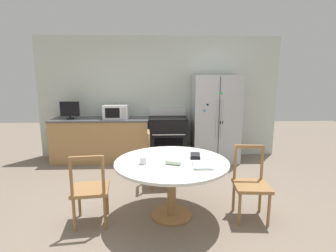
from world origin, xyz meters
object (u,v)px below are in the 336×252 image
Objects in this scene: oven_range at (168,139)px; countertop_tv at (70,110)px; dining_chair_right at (251,184)px; dining_chair_left at (90,190)px; microwave at (116,112)px; dining_chair_far at (159,160)px; candle_glass at (143,161)px; wallet at (195,156)px; refrigerator at (215,119)px.

countertop_tv reaches higher than oven_range.
dining_chair_left is at bearing 7.21° from dining_chair_right.
microwave is 3.18m from dining_chair_right.
dining_chair_left and dining_chair_far have the same top height.
wallet is (0.65, 0.19, -0.01)m from candle_glass.
refrigerator is at bearing -1.55° from microwave.
countertop_tv is 4.51× the size of candle_glass.
microwave reaches higher than candle_glass.
dining_chair_far is 6.61× the size of wallet.
oven_range reaches higher than dining_chair_right.
countertop_tv is at bearing 179.52° from refrigerator.
microwave is 1.30× the size of countertop_tv.
oven_range is (-0.98, 0.03, -0.43)m from refrigerator.
dining_chair_left is 1.00× the size of dining_chair_right.
candle_glass is (-1.33, -0.03, 0.33)m from dining_chair_right.
wallet is (-0.68, 0.16, 0.32)m from dining_chair_right.
dining_chair_far is at bearing -132.72° from refrigerator.
candle_glass is (-0.39, -2.38, 0.30)m from oven_range.
countertop_tv reaches higher than candle_glass.
countertop_tv is 3.83m from dining_chair_right.
refrigerator is 1.81m from dining_chair_far.
oven_range is at bearing -1.62° from microwave.
refrigerator is 4.69× the size of countertop_tv.
wallet is (1.34, -2.22, -0.28)m from microwave.
countertop_tv is 0.42× the size of dining_chair_left.
countertop_tv is (-2.01, -0.00, 0.62)m from oven_range.
refrigerator is 1.66× the size of oven_range.
microwave is (-1.07, 0.03, 0.57)m from oven_range.
wallet is (0.26, -2.19, 0.29)m from oven_range.
wallet is at bearing 3.80° from dining_chair_left.
dining_chair_right reaches higher than candle_glass.
dining_chair_far is (-1.19, -1.29, -0.46)m from refrigerator.
candle_glass is (1.62, -2.38, -0.32)m from countertop_tv.
dining_chair_right is (2.95, -2.35, -0.66)m from countertop_tv.
refrigerator is 3.17m from dining_chair_left.
candle_glass is at bearing -120.22° from refrigerator.
oven_range is at bearing -63.41° from dining_chair_right.
countertop_tv is at bearing 124.23° from candle_glass.
candle_glass is (-1.37, -2.35, -0.13)m from refrigerator.
dining_chair_right is 6.61× the size of wallet.
wallet is at bearing -43.99° from countertop_tv.
dining_chair_far is at bearing 80.17° from candle_glass.
wallet is at bearing -8.20° from dining_chair_right.
dining_chair_right is 1.55m from dining_chair_far.
candle_glass is at bearing 6.04° from dining_chair_right.
microwave is at bearing 105.90° from candle_glass.
microwave reaches higher than wallet.
countertop_tv reaches higher than dining_chair_left.
candle_glass is at bearing -55.77° from countertop_tv.
dining_chair_far is (0.81, 1.13, 0.00)m from dining_chair_left.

